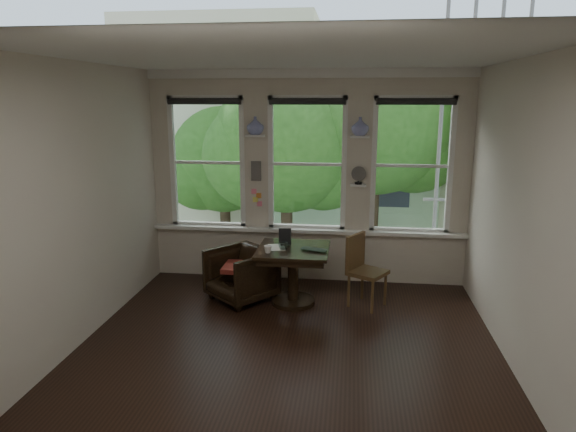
# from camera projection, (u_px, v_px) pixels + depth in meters

# --- Properties ---
(ground) EXTENTS (4.50, 4.50, 0.00)m
(ground) POSITION_uv_depth(u_px,v_px,m) (287.00, 349.00, 5.48)
(ground) COLOR black
(ground) RESTS_ON ground
(ceiling) EXTENTS (4.50, 4.50, 0.00)m
(ceiling) POSITION_uv_depth(u_px,v_px,m) (287.00, 56.00, 4.81)
(ceiling) COLOR silver
(ceiling) RESTS_ON ground
(wall_back) EXTENTS (4.50, 0.00, 4.50)m
(wall_back) POSITION_uv_depth(u_px,v_px,m) (307.00, 178.00, 7.32)
(wall_back) COLOR beige
(wall_back) RESTS_ON ground
(wall_front) EXTENTS (4.50, 0.00, 4.50)m
(wall_front) POSITION_uv_depth(u_px,v_px,m) (239.00, 296.00, 2.97)
(wall_front) COLOR beige
(wall_front) RESTS_ON ground
(wall_left) EXTENTS (0.00, 4.50, 4.50)m
(wall_left) POSITION_uv_depth(u_px,v_px,m) (76.00, 206.00, 5.42)
(wall_left) COLOR beige
(wall_left) RESTS_ON ground
(wall_right) EXTENTS (0.00, 4.50, 4.50)m
(wall_right) POSITION_uv_depth(u_px,v_px,m) (522.00, 219.00, 4.87)
(wall_right) COLOR beige
(wall_right) RESTS_ON ground
(window_left) EXTENTS (1.10, 0.12, 1.90)m
(window_left) POSITION_uv_depth(u_px,v_px,m) (208.00, 162.00, 7.45)
(window_left) COLOR white
(window_left) RESTS_ON ground
(window_center) EXTENTS (1.10, 0.12, 1.90)m
(window_center) POSITION_uv_depth(u_px,v_px,m) (307.00, 164.00, 7.27)
(window_center) COLOR white
(window_center) RESTS_ON ground
(window_right) EXTENTS (1.10, 0.12, 1.90)m
(window_right) POSITION_uv_depth(u_px,v_px,m) (412.00, 166.00, 7.10)
(window_right) COLOR white
(window_right) RESTS_ON ground
(shelf_left) EXTENTS (0.26, 0.16, 0.03)m
(shelf_left) POSITION_uv_depth(u_px,v_px,m) (255.00, 136.00, 7.18)
(shelf_left) COLOR white
(shelf_left) RESTS_ON ground
(shelf_right) EXTENTS (0.26, 0.16, 0.03)m
(shelf_right) POSITION_uv_depth(u_px,v_px,m) (360.00, 137.00, 7.00)
(shelf_right) COLOR white
(shelf_right) RESTS_ON ground
(intercom) EXTENTS (0.14, 0.06, 0.28)m
(intercom) POSITION_uv_depth(u_px,v_px,m) (256.00, 171.00, 7.32)
(intercom) COLOR #59544F
(intercom) RESTS_ON ground
(sticky_notes) EXTENTS (0.16, 0.01, 0.24)m
(sticky_notes) POSITION_uv_depth(u_px,v_px,m) (257.00, 195.00, 7.40)
(sticky_notes) COLOR pink
(sticky_notes) RESTS_ON ground
(desk_fan) EXTENTS (0.20, 0.20, 0.24)m
(desk_fan) POSITION_uv_depth(u_px,v_px,m) (359.00, 178.00, 7.11)
(desk_fan) COLOR #59544F
(desk_fan) RESTS_ON ground
(vase_left) EXTENTS (0.24, 0.24, 0.25)m
(vase_left) POSITION_uv_depth(u_px,v_px,m) (255.00, 126.00, 7.14)
(vase_left) COLOR white
(vase_left) RESTS_ON shelf_left
(vase_right) EXTENTS (0.24, 0.24, 0.25)m
(vase_right) POSITION_uv_depth(u_px,v_px,m) (360.00, 126.00, 6.97)
(vase_right) COLOR white
(vase_right) RESTS_ON shelf_right
(table) EXTENTS (0.90, 0.90, 0.75)m
(table) POSITION_uv_depth(u_px,v_px,m) (293.00, 276.00, 6.61)
(table) COLOR black
(table) RESTS_ON ground
(armchair_left) EXTENTS (1.06, 1.06, 0.69)m
(armchair_left) POSITION_uv_depth(u_px,v_px,m) (241.00, 275.00, 6.75)
(armchair_left) COLOR black
(armchair_left) RESTS_ON ground
(cushion_red) EXTENTS (0.45, 0.45, 0.06)m
(cushion_red) POSITION_uv_depth(u_px,v_px,m) (241.00, 267.00, 6.73)
(cushion_red) COLOR maroon
(cushion_red) RESTS_ON armchair_left
(side_chair_right) EXTENTS (0.58, 0.58, 0.92)m
(side_chair_right) POSITION_uv_depth(u_px,v_px,m) (368.00, 272.00, 6.52)
(side_chair_right) COLOR #4F361C
(side_chair_right) RESTS_ON ground
(laptop) EXTENTS (0.39, 0.31, 0.03)m
(laptop) POSITION_uv_depth(u_px,v_px,m) (312.00, 251.00, 6.36)
(laptop) COLOR black
(laptop) RESTS_ON table
(mug) EXTENTS (0.12, 0.12, 0.09)m
(mug) POSITION_uv_depth(u_px,v_px,m) (268.00, 249.00, 6.32)
(mug) COLOR white
(mug) RESTS_ON table
(drinking_glass) EXTENTS (0.15, 0.15, 0.09)m
(drinking_glass) POSITION_uv_depth(u_px,v_px,m) (283.00, 246.00, 6.46)
(drinking_glass) COLOR white
(drinking_glass) RESTS_ON table
(tablet) EXTENTS (0.17, 0.09, 0.22)m
(tablet) POSITION_uv_depth(u_px,v_px,m) (285.00, 237.00, 6.64)
(tablet) COLOR black
(tablet) RESTS_ON table
(papers) EXTENTS (0.26, 0.33, 0.00)m
(papers) POSITION_uv_depth(u_px,v_px,m) (277.00, 247.00, 6.56)
(papers) COLOR silver
(papers) RESTS_ON table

